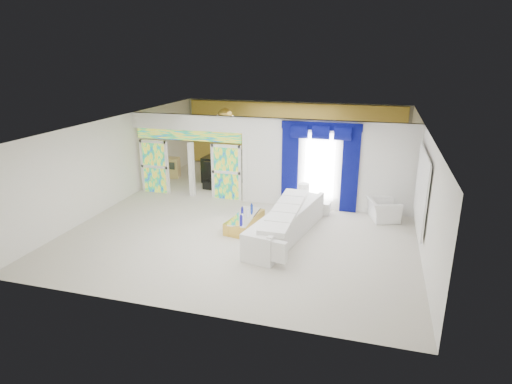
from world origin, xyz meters
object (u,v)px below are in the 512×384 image
(grand_piano, at_px, (229,166))
(white_sofa, at_px, (286,224))
(armchair, at_px, (383,210))
(coffee_table, at_px, (245,222))
(console_table, at_px, (312,207))

(grand_piano, bearing_deg, white_sofa, -51.18)
(armchair, xyz_separation_m, grand_piano, (-6.26, 3.09, 0.19))
(white_sofa, bearing_deg, armchair, 50.11)
(coffee_table, distance_m, console_table, 2.56)
(white_sofa, relative_size, coffee_table, 2.39)
(white_sofa, xyz_separation_m, armchair, (2.67, 2.15, -0.05))
(console_table, relative_size, grand_piano, 0.58)
(console_table, bearing_deg, grand_piano, 142.40)
(white_sofa, bearing_deg, coffee_table, 178.72)
(white_sofa, distance_m, coffee_table, 1.40)
(coffee_table, bearing_deg, white_sofa, -12.53)
(armchair, bearing_deg, white_sofa, 112.16)
(white_sofa, relative_size, console_table, 3.37)
(white_sofa, distance_m, armchair, 3.43)
(console_table, bearing_deg, armchair, -0.09)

